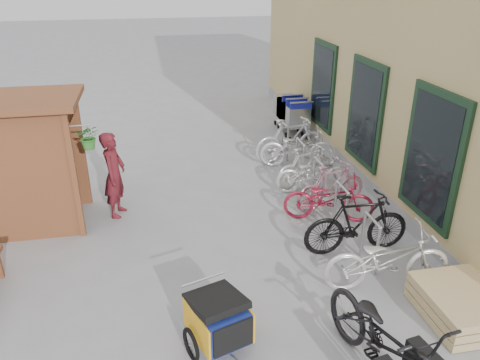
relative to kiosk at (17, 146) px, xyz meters
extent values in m
plane|color=gray|center=(3.28, -2.47, -1.55)|extent=(80.00, 80.00, 0.00)
cube|color=tan|center=(9.78, 2.03, 1.95)|extent=(6.00, 13.00, 7.00)
cube|color=gray|center=(6.86, 2.03, -1.40)|extent=(0.18, 13.00, 0.30)
cube|color=black|center=(6.75, -1.97, 0.05)|extent=(0.06, 1.50, 2.20)
cube|color=black|center=(6.72, -1.97, 0.05)|extent=(0.02, 1.25, 1.95)
cube|color=black|center=(6.75, 0.53, 0.05)|extent=(0.06, 1.50, 2.20)
cube|color=black|center=(6.72, 0.53, 0.05)|extent=(0.02, 1.25, 1.95)
cube|color=black|center=(6.75, 3.03, 0.05)|extent=(0.06, 1.50, 2.20)
cube|color=black|center=(6.72, 3.03, 0.05)|extent=(0.02, 1.25, 1.95)
cube|color=brown|center=(0.98, -0.62, -0.40)|extent=(0.09, 0.09, 2.30)
cube|color=brown|center=(0.98, 0.68, -0.40)|extent=(0.09, 0.09, 2.30)
cube|color=brown|center=(0.08, -0.59, -0.40)|extent=(1.80, 0.05, 2.30)
cube|color=brown|center=(0.08, 0.65, -0.40)|extent=(1.80, 0.05, 2.30)
cube|color=brown|center=(0.08, 0.03, 0.80)|extent=(2.15, 1.65, 0.10)
cube|color=brown|center=(-0.12, 0.03, -0.65)|extent=(1.30, 1.15, 0.04)
cube|color=brown|center=(-0.12, 0.03, -0.05)|extent=(1.30, 1.15, 0.04)
cylinder|color=#A5A8AD|center=(1.16, -0.62, 0.50)|extent=(0.36, 0.02, 0.02)
imported|color=#2E7227|center=(1.31, -0.62, 0.30)|extent=(0.38, 0.33, 0.42)
cylinder|color=#A5A8AD|center=(5.58, -2.72, -1.13)|extent=(0.05, 0.05, 0.84)
cylinder|color=#A5A8AD|center=(5.58, -2.22, -1.13)|extent=(0.05, 0.05, 0.84)
cylinder|color=#A5A8AD|center=(5.58, -2.47, -0.71)|extent=(0.05, 0.50, 0.05)
cylinder|color=#A5A8AD|center=(5.58, -1.52, -1.13)|extent=(0.05, 0.05, 0.84)
cylinder|color=#A5A8AD|center=(5.58, -1.02, -1.13)|extent=(0.05, 0.05, 0.84)
cylinder|color=#A5A8AD|center=(5.58, -1.27, -0.71)|extent=(0.05, 0.50, 0.05)
cylinder|color=#A5A8AD|center=(5.58, -0.32, -1.13)|extent=(0.05, 0.05, 0.84)
cylinder|color=#A5A8AD|center=(5.58, 0.18, -1.13)|extent=(0.05, 0.05, 0.84)
cylinder|color=#A5A8AD|center=(5.58, -0.07, -0.71)|extent=(0.05, 0.50, 0.05)
cylinder|color=#A5A8AD|center=(5.58, 0.88, -1.13)|extent=(0.05, 0.05, 0.84)
cylinder|color=#A5A8AD|center=(5.58, 1.38, -1.13)|extent=(0.05, 0.05, 0.84)
cylinder|color=#A5A8AD|center=(5.58, 1.13, -0.71)|extent=(0.05, 0.50, 0.05)
cylinder|color=#A5A8AD|center=(5.58, 2.08, -1.13)|extent=(0.05, 0.05, 0.84)
cylinder|color=#A5A8AD|center=(5.58, 2.58, -1.13)|extent=(0.05, 0.05, 0.84)
cylinder|color=#A5A8AD|center=(5.58, 2.33, -0.71)|extent=(0.05, 0.50, 0.05)
cube|color=tan|center=(6.28, -3.87, -1.48)|extent=(1.00, 1.20, 0.12)
cube|color=tan|center=(6.28, -3.87, -1.34)|extent=(1.00, 1.20, 0.12)
cube|color=tan|center=(6.28, -3.87, -1.20)|extent=(1.00, 1.20, 0.12)
cube|color=silver|center=(6.28, 3.75, -0.89)|extent=(0.60, 0.93, 0.57)
cube|color=#171D96|center=(6.28, 3.28, -0.51)|extent=(0.60, 0.04, 0.20)
cylinder|color=silver|center=(6.28, 3.25, -0.43)|extent=(0.64, 0.04, 0.04)
cylinder|color=black|center=(6.04, 3.37, -1.49)|extent=(0.04, 0.13, 0.13)
cube|color=silver|center=(6.28, 4.14, -0.89)|extent=(0.60, 0.93, 0.57)
cube|color=#171D96|center=(6.28, 3.67, -0.51)|extent=(0.60, 0.04, 0.20)
cylinder|color=silver|center=(6.28, 3.63, -0.43)|extent=(0.64, 0.04, 0.04)
cylinder|color=black|center=(6.04, 3.75, -1.49)|extent=(0.04, 0.13, 0.13)
cube|color=silver|center=(6.28, 4.52, -0.89)|extent=(0.60, 0.93, 0.57)
cube|color=#171D96|center=(6.28, 4.05, -0.51)|extent=(0.60, 0.04, 0.20)
cylinder|color=silver|center=(6.28, 4.02, -0.43)|extent=(0.64, 0.04, 0.04)
cylinder|color=black|center=(6.04, 4.14, -1.49)|extent=(0.04, 0.13, 0.13)
cube|color=navy|center=(2.95, -3.75, -1.13)|extent=(0.77, 0.88, 0.43)
cube|color=gold|center=(2.67, -3.85, -1.13)|extent=(0.26, 0.71, 0.43)
cube|color=gold|center=(3.23, -3.66, -1.13)|extent=(0.26, 0.71, 0.43)
cube|color=black|center=(3.07, -4.12, -1.10)|extent=(0.51, 0.19, 0.40)
cube|color=black|center=(2.93, -3.71, -0.86)|extent=(0.81, 0.87, 0.21)
torus|color=black|center=(2.59, -3.87, -1.35)|extent=(0.18, 0.42, 0.43)
torus|color=black|center=(3.31, -3.63, -1.35)|extent=(0.18, 0.42, 0.43)
cylinder|color=#B7B7BC|center=(2.82, -3.37, -0.78)|extent=(0.57, 0.21, 0.03)
imported|color=black|center=(4.71, -4.65, -0.98)|extent=(1.12, 2.26, 1.14)
imported|color=maroon|center=(1.57, 0.07, -0.72)|extent=(0.55, 0.69, 1.67)
imported|color=silver|center=(5.57, -3.04, -1.05)|extent=(1.95, 0.84, 1.00)
imported|color=black|center=(5.53, -2.06, -1.01)|extent=(1.81, 0.54, 1.08)
imported|color=maroon|center=(5.48, -0.94, -1.11)|extent=(1.79, 1.07, 0.89)
imported|color=#BC798F|center=(5.70, -0.48, -1.08)|extent=(1.63, 0.81, 0.94)
imported|color=silver|center=(5.61, 0.31, -1.13)|extent=(1.63, 0.65, 0.84)
imported|color=silver|center=(5.55, 0.63, -1.10)|extent=(1.56, 0.90, 0.90)
imported|color=silver|center=(5.72, 1.72, -1.08)|extent=(1.87, 0.91, 0.94)
imported|color=silver|center=(5.63, 2.04, -1.00)|extent=(1.88, 0.77, 1.10)
camera|label=1|loc=(2.33, -8.26, 2.87)|focal=35.00mm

